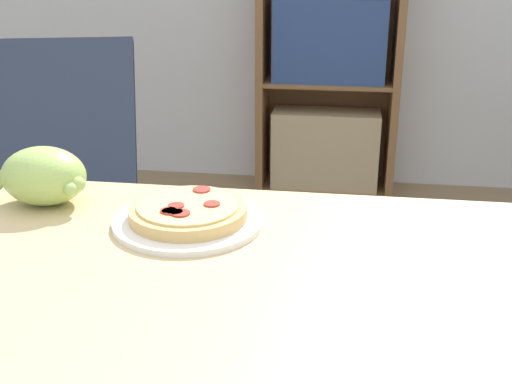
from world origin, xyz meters
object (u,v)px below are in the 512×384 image
(pizza_on_plate, at_px, (188,215))
(lounge_chair_near, at_px, (42,229))
(grape_bunch, at_px, (44,176))
(bookshelf, at_px, (330,35))

(pizza_on_plate, distance_m, lounge_chair_near, 1.31)
(pizza_on_plate, relative_size, lounge_chair_near, 0.27)
(grape_bunch, distance_m, bookshelf, 2.19)
(lounge_chair_near, height_order, bookshelf, bookshelf)
(pizza_on_plate, height_order, grape_bunch, grape_bunch)
(grape_bunch, xyz_separation_m, bookshelf, (0.42, 2.15, -0.04))
(pizza_on_plate, xyz_separation_m, grape_bunch, (-0.26, 0.05, 0.04))
(lounge_chair_near, bearing_deg, bookshelf, 39.24)
(lounge_chair_near, bearing_deg, grape_bunch, -75.86)
(grape_bunch, bearing_deg, bookshelf, 79.07)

